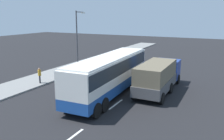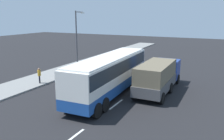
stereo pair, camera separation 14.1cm
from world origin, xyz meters
The scene contains 7 objects.
ground_plane centered at (0.00, 0.00, 0.00)m, with size 120.00×120.00×0.00m, color black.
sidewalk_curb centered at (0.00, 9.02, 0.07)m, with size 80.00×4.00×0.15m, color gray.
lane_centreline centered at (-1.38, -1.77, 0.00)m, with size 38.43×0.16×0.01m.
coach_bus centered at (1.18, -0.27, 2.17)m, with size 12.26×3.18×3.50m.
cargo_truck centered at (4.11, -3.82, 1.55)m, with size 8.37×2.70×2.82m.
pedestrian_near_curb centered at (0.85, 7.68, 1.06)m, with size 0.32×0.32×1.58m.
street_lamp centered at (7.47, 7.43, 4.35)m, with size 1.82×0.24×7.33m.
Camera 2 is at (-16.98, -9.48, 7.01)m, focal length 38.28 mm.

